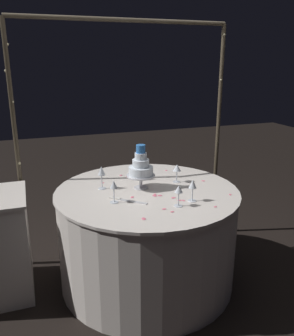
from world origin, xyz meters
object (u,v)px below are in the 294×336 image
(wine_glass_1, at_px, (101,172))
(wine_glass_4, at_px, (193,185))
(wine_glass_5, at_px, (114,186))
(main_table, at_px, (147,235))
(decorative_arch, at_px, (126,108))
(wine_glass_0, at_px, (179,191))
(tiered_cake, at_px, (141,167))
(wine_glass_2, at_px, (138,167))
(cake_knife, at_px, (125,200))
(wine_glass_3, at_px, (177,169))

(wine_glass_1, height_order, wine_glass_4, wine_glass_1)
(wine_glass_5, bearing_deg, main_table, 28.19)
(wine_glass_5, bearing_deg, wine_glass_1, 94.04)
(wine_glass_1, bearing_deg, decorative_arch, 52.15)
(decorative_arch, height_order, main_table, decorative_arch)
(wine_glass_0, relative_size, wine_glass_5, 0.93)
(wine_glass_1, bearing_deg, wine_glass_5, -85.96)
(main_table, bearing_deg, wine_glass_1, 156.67)
(decorative_arch, bearing_deg, wine_glass_5, -112.80)
(tiered_cake, distance_m, wine_glass_4, 0.45)
(wine_glass_0, bearing_deg, wine_glass_2, 98.29)
(wine_glass_1, relative_size, wine_glass_5, 1.12)
(wine_glass_2, bearing_deg, tiered_cake, -101.19)
(decorative_arch, xyz_separation_m, wine_glass_1, (-0.32, -0.41, -0.42))
(cake_knife, bearing_deg, wine_glass_1, 109.24)
(wine_glass_5, bearing_deg, tiered_cake, 38.41)
(tiered_cake, xyz_separation_m, wine_glass_3, (0.32, 0.04, -0.05))
(tiered_cake, distance_m, wine_glass_3, 0.33)
(decorative_arch, xyz_separation_m, wine_glass_3, (0.29, -0.46, -0.45))
(wine_glass_0, height_order, wine_glass_2, wine_glass_2)
(wine_glass_5, height_order, cake_knife, wine_glass_5)
(main_table, height_order, wine_glass_4, wine_glass_4)
(wine_glass_0, distance_m, wine_glass_4, 0.14)
(tiered_cake, bearing_deg, wine_glass_5, -141.59)
(wine_glass_3, xyz_separation_m, wine_glass_5, (-0.59, -0.25, 0.01))
(tiered_cake, height_order, wine_glass_4, tiered_cake)
(wine_glass_0, bearing_deg, decorative_arch, 96.19)
(main_table, relative_size, wine_glass_4, 8.80)
(main_table, xyz_separation_m, wine_glass_2, (0.01, 0.25, 0.50))
(tiered_cake, bearing_deg, cake_knife, -131.95)
(wine_glass_0, xyz_separation_m, wine_glass_2, (-0.09, 0.62, -0.00))
(wine_glass_4, bearing_deg, wine_glass_2, 111.03)
(tiered_cake, xyz_separation_m, wine_glass_1, (-0.29, 0.09, -0.03))
(tiered_cake, height_order, wine_glass_2, tiered_cake)
(wine_glass_0, height_order, wine_glass_5, wine_glass_5)
(wine_glass_4, relative_size, wine_glass_5, 0.99)
(wine_glass_2, distance_m, wine_glass_5, 0.51)
(decorative_arch, bearing_deg, wine_glass_2, -88.29)
(wine_glass_4, bearing_deg, wine_glass_1, 140.32)
(tiered_cake, relative_size, wine_glass_3, 2.33)
(wine_glass_1, xyz_separation_m, wine_glass_4, (0.55, -0.45, -0.02))
(wine_glass_5, bearing_deg, wine_glass_2, 53.48)
(main_table, bearing_deg, decorative_arch, 90.11)
(main_table, xyz_separation_m, wine_glass_5, (-0.30, -0.16, 0.51))
(decorative_arch, distance_m, main_table, 1.09)
(wine_glass_1, bearing_deg, cake_knife, -70.76)
(wine_glass_0, bearing_deg, tiered_cake, 107.37)
(main_table, distance_m, cake_knife, 0.48)
(wine_glass_4, bearing_deg, wine_glass_0, -158.54)
(decorative_arch, bearing_deg, wine_glass_3, -57.68)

